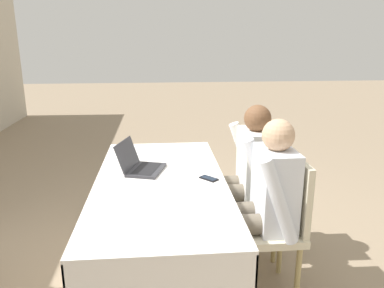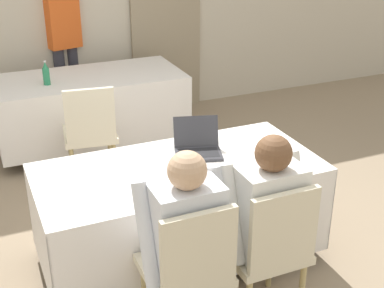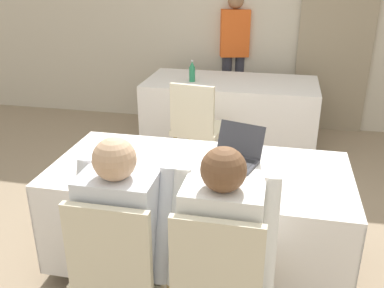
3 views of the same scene
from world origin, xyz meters
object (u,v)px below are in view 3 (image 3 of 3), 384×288
at_px(chair_near_left, 121,266).
at_px(person_red_shirt, 234,51).
at_px(person_white_shirt, 223,239).
at_px(chair_far_spare, 197,125).
at_px(water_bottle, 192,72).
at_px(chair_near_right, 219,281).
at_px(cell_phone, 186,193).
at_px(person_checkered_shirt, 126,227).
at_px(laptop, 234,155).

height_order(chair_near_left, person_red_shirt, person_red_shirt).
bearing_deg(person_red_shirt, person_white_shirt, -98.16).
bearing_deg(person_white_shirt, chair_far_spare, -74.82).
relative_size(water_bottle, person_white_shirt, 0.19).
distance_m(chair_near_left, chair_near_right, 0.49).
xyz_separation_m(cell_phone, person_red_shirt, (-0.14, 3.23, 0.18)).
xyz_separation_m(person_checkered_shirt, person_red_shirt, (0.10, 3.55, 0.23)).
relative_size(cell_phone, person_red_shirt, 0.09).
relative_size(cell_phone, chair_far_spare, 0.15).
bearing_deg(chair_far_spare, chair_near_right, 112.66).
height_order(chair_far_spare, person_checkered_shirt, person_checkered_shirt).
bearing_deg(water_bottle, person_white_shirt, -74.79).
xyz_separation_m(water_bottle, person_white_shirt, (0.73, -2.70, -0.15)).
height_order(cell_phone, person_red_shirt, person_red_shirt).
xyz_separation_m(chair_near_left, person_red_shirt, (0.10, 3.65, 0.39)).
distance_m(person_checkered_shirt, person_white_shirt, 0.49).
height_order(cell_phone, chair_far_spare, chair_far_spare).
distance_m(chair_near_left, person_red_shirt, 3.67).
xyz_separation_m(cell_phone, person_white_shirt, (0.26, -0.31, -0.05)).
bearing_deg(chair_near_left, chair_near_right, -180.00).
xyz_separation_m(water_bottle, chair_near_left, (0.24, -2.80, -0.31)).
xyz_separation_m(water_bottle, person_red_shirt, (0.34, 0.85, 0.08)).
bearing_deg(cell_phone, laptop, 113.42).
bearing_deg(laptop, person_red_shirt, 113.86).
bearing_deg(chair_far_spare, cell_phone, 107.62).
distance_m(cell_phone, chair_far_spare, 1.66).
bearing_deg(person_checkered_shirt, chair_far_spare, -88.93).
relative_size(chair_far_spare, person_white_shirt, 0.78).
xyz_separation_m(cell_phone, water_bottle, (-0.48, 2.39, 0.10)).
distance_m(chair_near_left, chair_far_spare, 2.05).
xyz_separation_m(water_bottle, chair_far_spare, (0.21, -0.76, -0.31)).
bearing_deg(water_bottle, person_red_shirt, 68.11).
distance_m(chair_far_spare, person_red_shirt, 1.66).
height_order(chair_near_right, person_red_shirt, person_red_shirt).
bearing_deg(chair_near_right, water_bottle, -75.34).
bearing_deg(person_white_shirt, person_checkered_shirt, 0.00).
relative_size(chair_near_right, person_red_shirt, 0.58).
xyz_separation_m(chair_near_right, chair_far_spare, (-0.53, 2.04, 0.00)).
bearing_deg(person_white_shirt, cell_phone, -50.48).
height_order(water_bottle, chair_near_left, water_bottle).
bearing_deg(chair_near_right, chair_far_spare, -75.56).
distance_m(cell_phone, person_red_shirt, 3.24).
distance_m(chair_near_left, person_white_shirt, 0.53).
bearing_deg(laptop, cell_phone, -97.17).
height_order(water_bottle, person_white_shirt, person_white_shirt).
distance_m(person_white_shirt, person_red_shirt, 3.58).
bearing_deg(person_red_shirt, laptop, -97.37).
bearing_deg(cell_phone, chair_near_right, -10.96).
distance_m(cell_phone, water_bottle, 2.44).
xyz_separation_m(chair_near_left, chair_far_spare, (-0.04, 2.04, 0.00)).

